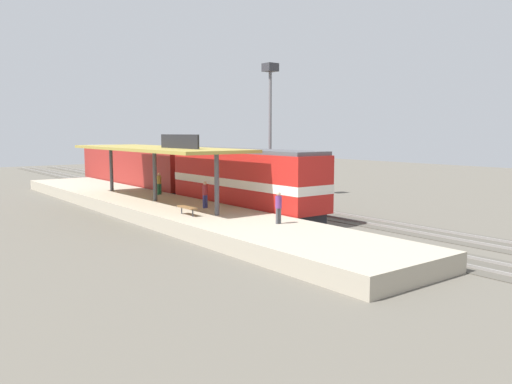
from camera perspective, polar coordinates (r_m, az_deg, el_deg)
ground_plane at (r=40.50m, az=-2.70°, el=-1.49°), size 120.00×120.00×0.00m
track_near at (r=39.40m, az=-5.09°, el=-1.69°), size 3.20×110.00×0.16m
track_far at (r=42.02m, az=0.21°, el=-1.15°), size 3.20×110.00×0.16m
platform at (r=37.12m, az=-11.11°, el=-1.65°), size 6.00×44.00×0.90m
station_canopy at (r=36.68m, az=-11.19°, el=4.65°), size 5.20×18.00×4.70m
platform_bench at (r=30.26m, az=-7.68°, el=-1.74°), size 0.44×1.70×0.50m
locomotive at (r=35.54m, az=-1.37°, el=1.29°), size 2.93×14.43×4.44m
passenger_carriage_single at (r=51.16m, az=-13.33°, el=2.64°), size 2.90×20.00×4.24m
freight_car at (r=46.00m, az=-3.74°, el=1.95°), size 2.80×12.00×3.54m
light_mast at (r=45.57m, az=1.59°, el=10.00°), size 1.10×1.10×11.70m
person_waiting at (r=32.96m, az=-5.69°, el=-0.14°), size 0.34×0.34×1.71m
person_walking at (r=27.15m, az=2.52°, el=-1.56°), size 0.34×0.34×1.71m
person_boarding at (r=40.64m, az=-10.72°, el=1.06°), size 0.34×0.34×1.71m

